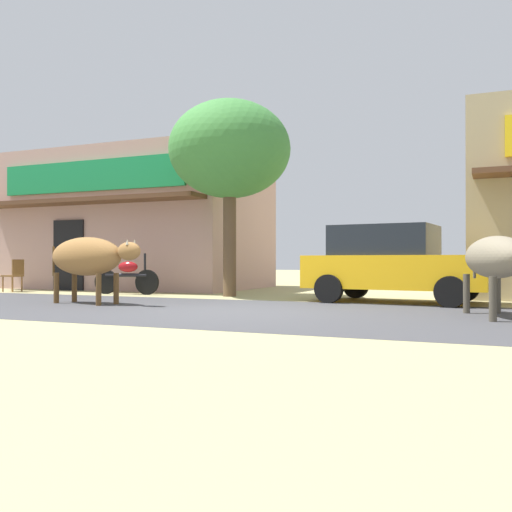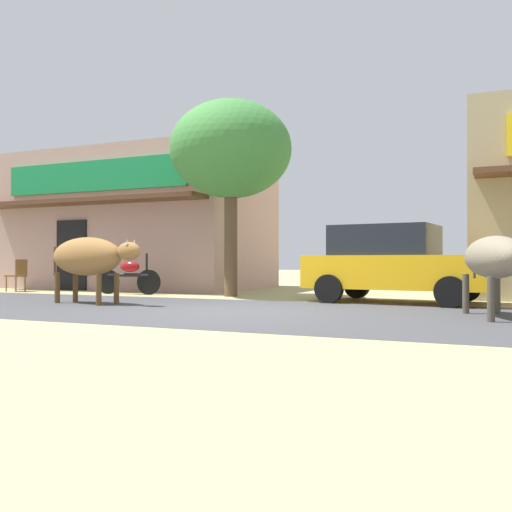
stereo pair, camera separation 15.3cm
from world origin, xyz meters
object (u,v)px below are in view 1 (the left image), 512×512
object	(u,v)px
parked_hatchback_car	(394,263)
cafe_chair_near_tree	(15,274)
roadside_tree	(230,150)
cow_far_dark	(497,258)
cow_near_brown	(88,257)
parked_motorcycle	(127,276)

from	to	relation	value
parked_hatchback_car	cafe_chair_near_tree	bearing A→B (deg)	-179.54
roadside_tree	cow_far_dark	xyz separation A→B (m)	(6.10, -3.10, -2.69)
roadside_tree	cow_near_brown	xyz separation A→B (m)	(-1.66, -3.29, -2.66)
cow_near_brown	cafe_chair_near_tree	size ratio (longest dim) A/B	2.75
parked_motorcycle	cafe_chair_near_tree	world-z (taller)	parked_motorcycle
roadside_tree	cow_near_brown	size ratio (longest dim) A/B	1.92
parked_hatchback_car	parked_motorcycle	size ratio (longest dim) A/B	2.10
parked_hatchback_car	cafe_chair_near_tree	distance (m)	10.63
cow_far_dark	cafe_chair_near_tree	distance (m)	12.93
cow_near_brown	cow_far_dark	world-z (taller)	cow_near_brown
parked_hatchback_car	parked_motorcycle	xyz separation A→B (m)	(-6.90, 0.09, -0.36)
parked_motorcycle	parked_hatchback_car	bearing A→B (deg)	-0.71
cafe_chair_near_tree	cow_near_brown	bearing A→B (deg)	-29.84
roadside_tree	cow_far_dark	bearing A→B (deg)	-26.95
parked_hatchback_car	cow_near_brown	distance (m)	6.42
roadside_tree	cafe_chair_near_tree	distance (m)	7.27
roadside_tree	parked_hatchback_car	distance (m)	4.95
parked_hatchback_car	cow_far_dark	distance (m)	3.38
roadside_tree	parked_hatchback_car	size ratio (longest dim) A/B	1.24
parked_hatchback_car	cow_far_dark	xyz separation A→B (m)	(2.02, -2.70, 0.09)
parked_motorcycle	cow_near_brown	world-z (taller)	cow_near_brown
roadside_tree	cafe_chair_near_tree	bearing A→B (deg)	-175.80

